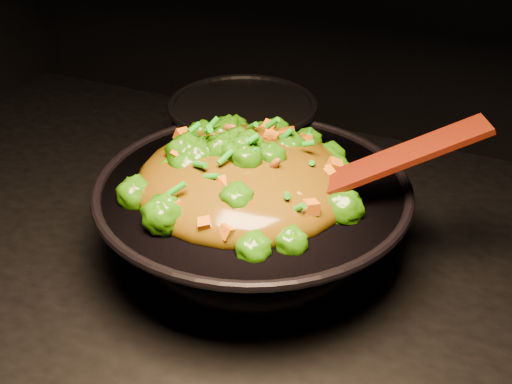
% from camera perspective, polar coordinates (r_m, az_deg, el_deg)
% --- Properties ---
extents(wok, '(0.46, 0.46, 0.11)m').
position_cam_1_polar(wok, '(0.83, -0.28, -2.62)').
color(wok, black).
rests_on(wok, stovetop).
extents(stir_fry, '(0.33, 0.33, 0.09)m').
position_cam_1_polar(stir_fry, '(0.78, -1.05, 3.58)').
color(stir_fry, '#215D06').
rests_on(stir_fry, wok).
extents(spatula, '(0.25, 0.16, 0.11)m').
position_cam_1_polar(spatula, '(0.76, 10.17, 2.10)').
color(spatula, '#3E1D09').
rests_on(spatula, wok).
extents(back_pot, '(0.23, 0.23, 0.13)m').
position_cam_1_polar(back_pot, '(1.01, -1.15, 4.83)').
color(back_pot, black).
rests_on(back_pot, stovetop).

